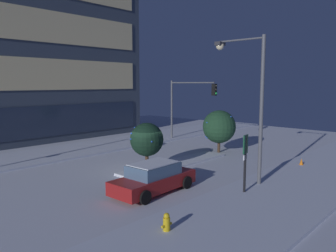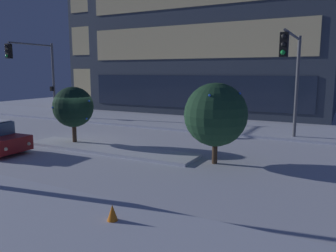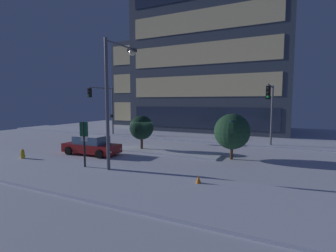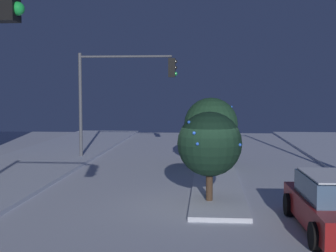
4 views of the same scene
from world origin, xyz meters
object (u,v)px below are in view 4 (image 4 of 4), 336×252
Objects in this scene: traffic_light_corner_far_right at (121,84)px; decorated_tree_left_of_median at (210,144)px; car_near at (335,204)px; decorated_tree_median at (211,124)px.

decorated_tree_left_of_median is (-9.91, -4.68, -2.07)m from traffic_light_corner_far_right.
traffic_light_corner_far_right is at bearing 30.57° from car_near.
decorated_tree_left_of_median reaches higher than car_near.
decorated_tree_left_of_median is (2.65, 3.26, 1.25)m from car_near.
car_near is at bearing -163.10° from decorated_tree_median.
decorated_tree_median is at bearing -0.76° from decorated_tree_left_of_median.
car_near is 15.23m from traffic_light_corner_far_right.
traffic_light_corner_far_right is 11.15m from decorated_tree_left_of_median.
car_near is 1.58× the size of decorated_tree_left_of_median.
traffic_light_corner_far_right is (12.57, 7.93, 3.31)m from car_near.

